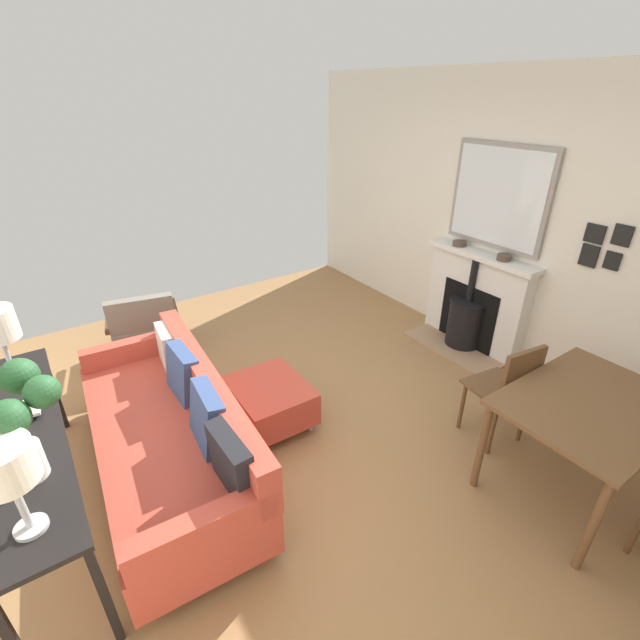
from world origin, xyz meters
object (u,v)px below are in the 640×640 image
at_px(sofa, 172,432).
at_px(ottoman, 270,400).
at_px(book_stack, 17,412).
at_px(fireplace, 472,307).
at_px(console_table, 25,443).
at_px(mantel_bowl_near, 460,243).
at_px(dining_chair_near_fireplace, 508,387).
at_px(table_lamp_far_end, 4,468).
at_px(mantel_bowl_far, 504,257).
at_px(armchair_accent, 143,321).
at_px(dining_table, 590,413).
at_px(potted_plant, 6,406).

distance_m(sofa, ottoman, 0.81).
relative_size(sofa, book_stack, 8.14).
bearing_deg(fireplace, console_table, -0.26).
bearing_deg(book_stack, mantel_bowl_near, -178.89).
bearing_deg(dining_chair_near_fireplace, book_stack, -24.14).
bearing_deg(table_lamp_far_end, ottoman, -153.69).
xyz_separation_m(fireplace, mantel_bowl_far, (-0.01, 0.24, 0.62)).
xyz_separation_m(sofa, table_lamp_far_end, (0.80, 0.73, 0.76)).
height_order(fireplace, dining_chair_near_fireplace, fireplace).
height_order(sofa, book_stack, sofa).
bearing_deg(console_table, table_lamp_far_end, 90.00).
bearing_deg(ottoman, console_table, 1.93).
bearing_deg(armchair_accent, book_stack, 53.92).
bearing_deg(fireplace, mantel_bowl_near, -92.43).
height_order(book_stack, dining_chair_near_fireplace, dining_chair_near_fireplace).
xyz_separation_m(armchair_accent, console_table, (1.05, 1.64, 0.24)).
bearing_deg(dining_table, armchair_accent, -60.06).
xyz_separation_m(ottoman, dining_table, (-1.37, 1.74, 0.42)).
distance_m(armchair_accent, dining_chair_near_fireplace, 3.37).
relative_size(mantel_bowl_near, table_lamp_far_end, 0.29).
height_order(fireplace, ottoman, fireplace).
bearing_deg(sofa, mantel_bowl_near, -174.98).
bearing_deg(table_lamp_far_end, armchair_accent, -113.83).
distance_m(table_lamp_far_end, dining_chair_near_fireplace, 3.04).
distance_m(book_stack, dining_chair_near_fireplace, 3.25).
relative_size(fireplace, armchair_accent, 1.54).
relative_size(mantel_bowl_far, table_lamp_far_end, 0.28).
distance_m(fireplace, console_table, 3.97).
relative_size(table_lamp_far_end, dining_chair_near_fireplace, 0.54).
height_order(mantel_bowl_far, ottoman, mantel_bowl_far).
height_order(ottoman, dining_table, dining_table).
xyz_separation_m(fireplace, ottoman, (2.37, -0.07, -0.21)).
bearing_deg(table_lamp_far_end, mantel_bowl_far, -173.12).
xyz_separation_m(mantel_bowl_far, armchair_accent, (2.93, -1.90, -0.64)).
xyz_separation_m(table_lamp_far_end, dining_table, (-2.97, 0.95, -0.46)).
distance_m(armchair_accent, table_lamp_far_end, 2.69).
bearing_deg(ottoman, armchair_accent, -70.97).
xyz_separation_m(armchair_accent, potted_plant, (1.01, 2.06, 0.76)).
relative_size(armchair_accent, book_stack, 2.94).
distance_m(mantel_bowl_far, ottoman, 2.54).
bearing_deg(mantel_bowl_near, sofa, 5.02).
distance_m(armchair_accent, dining_table, 3.85).
bearing_deg(mantel_bowl_far, mantel_bowl_near, -90.00).
height_order(sofa, table_lamp_far_end, table_lamp_far_end).
distance_m(ottoman, dining_table, 2.25).
relative_size(mantel_bowl_far, console_table, 0.07).
relative_size(fireplace, potted_plant, 1.83).
height_order(mantel_bowl_far, armchair_accent, mantel_bowl_far).
bearing_deg(dining_chair_near_fireplace, table_lamp_far_end, -7.65).
relative_size(ottoman, potted_plant, 1.02).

